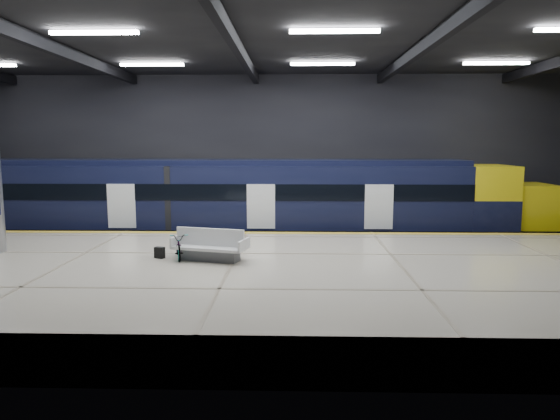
{
  "coord_description": "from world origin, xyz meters",
  "views": [
    {
      "loc": [
        1.83,
        -16.94,
        4.68
      ],
      "look_at": [
        1.33,
        1.5,
        2.2
      ],
      "focal_mm": 32.0,
      "sensor_mm": 36.0,
      "label": 1
    }
  ],
  "objects": [
    {
      "name": "ground",
      "position": [
        0.0,
        0.0,
        0.0
      ],
      "size": [
        30.0,
        30.0,
        0.0
      ],
      "primitive_type": "plane",
      "color": "black",
      "rests_on": "ground"
    },
    {
      "name": "room_shell",
      "position": [
        -0.0,
        0.0,
        5.72
      ],
      "size": [
        30.1,
        16.1,
        8.05
      ],
      "color": "black",
      "rests_on": "ground"
    },
    {
      "name": "platform",
      "position": [
        0.0,
        -2.5,
        0.55
      ],
      "size": [
        30.0,
        11.0,
        1.1
      ],
      "primitive_type": "cube",
      "color": "#B4AC98",
      "rests_on": "ground"
    },
    {
      "name": "safety_strip",
      "position": [
        0.0,
        2.75,
        1.11
      ],
      "size": [
        30.0,
        0.4,
        0.01
      ],
      "primitive_type": "cube",
      "color": "gold",
      "rests_on": "platform"
    },
    {
      "name": "rails",
      "position": [
        0.0,
        5.5,
        0.08
      ],
      "size": [
        30.0,
        1.52,
        0.16
      ],
      "color": "gray",
      "rests_on": "ground"
    },
    {
      "name": "train",
      "position": [
        -0.75,
        5.5,
        2.06
      ],
      "size": [
        29.4,
        2.84,
        3.79
      ],
      "color": "black",
      "rests_on": "ground"
    },
    {
      "name": "bench",
      "position": [
        -0.71,
        -2.02,
        1.45
      ],
      "size": [
        2.43,
        1.47,
        1.0
      ],
      "rotation": [
        0.0,
        0.0,
        -0.25
      ],
      "color": "#595B60",
      "rests_on": "platform"
    },
    {
      "name": "bicycle",
      "position": [
        -1.76,
        -1.74,
        1.51
      ],
      "size": [
        0.97,
        1.66,
        0.82
      ],
      "primitive_type": "imported",
      "rotation": [
        0.0,
        0.0,
        0.29
      ],
      "color": "#99999E",
      "rests_on": "platform"
    },
    {
      "name": "pannier_bag",
      "position": [
        -2.36,
        -1.74,
        1.28
      ],
      "size": [
        0.34,
        0.27,
        0.35
      ],
      "primitive_type": "cube",
      "rotation": [
        0.0,
        0.0,
        -0.33
      ],
      "color": "black",
      "rests_on": "platform"
    }
  ]
}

